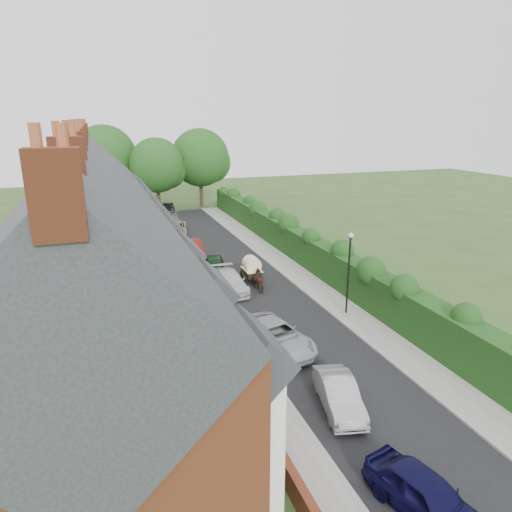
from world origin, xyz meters
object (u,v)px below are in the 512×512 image
at_px(car_grey, 172,222).
at_px(car_black, 167,208).
at_px(car_white, 230,282).
at_px(car_red, 192,249).
at_px(car_navy, 426,496).
at_px(lamppost, 349,263).
at_px(car_silver_a, 339,394).
at_px(horse, 260,281).
at_px(car_beige, 176,228).
at_px(car_silver_b, 275,336).
at_px(car_green, 214,265).
at_px(horse_cart, 252,267).

height_order(car_grey, car_black, car_grey).
distance_m(car_white, car_red, 9.00).
bearing_deg(car_navy, car_black, 76.10).
bearing_deg(lamppost, car_white, 132.28).
distance_m(car_silver_a, horse, 13.85).
xyz_separation_m(car_beige, horse, (2.80, -17.84, 0.05)).
relative_size(lamppost, car_red, 1.19).
xyz_separation_m(car_navy, car_grey, (-1.13, 39.97, 0.06)).
bearing_deg(car_red, car_black, 88.87).
height_order(car_silver_a, car_silver_b, car_silver_b).
distance_m(car_navy, car_grey, 39.99).
height_order(car_silver_b, car_grey, car_grey).
relative_size(car_silver_b, car_white, 1.13).
bearing_deg(car_navy, car_beige, 77.45).
height_order(car_red, horse, horse).
bearing_deg(car_silver_b, car_red, 80.02).
distance_m(car_silver_a, car_beige, 31.63).
bearing_deg(horse, car_black, -89.57).
xyz_separation_m(lamppost, car_silver_a, (-5.11, -8.20, -2.65)).
relative_size(lamppost, car_black, 1.19).
bearing_deg(car_green, lamppost, -47.62).
height_order(car_grey, horse_cart, horse_cart).
distance_m(car_white, car_black, 28.41).
bearing_deg(car_green, horse, -52.40).
relative_size(car_red, car_beige, 0.91).
distance_m(car_beige, horse, 18.05).
height_order(car_green, car_red, car_red).
relative_size(car_green, car_black, 0.89).
distance_m(car_silver_b, car_green, 12.79).
bearing_deg(car_green, car_white, -75.71).
distance_m(car_red, car_black, 19.46).
distance_m(car_white, horse, 2.12).
height_order(lamppost, horse_cart, lamppost).
xyz_separation_m(lamppost, horse_cart, (-3.60, 7.39, -2.18)).
distance_m(car_silver_a, horse_cart, 15.67).
bearing_deg(car_grey, car_white, -77.34).
relative_size(car_white, horse, 2.74).
xyz_separation_m(car_black, horse_cart, (1.99, -27.21, 0.38)).
distance_m(horse, horse_cart, 1.87).
xyz_separation_m(car_white, car_beige, (-0.77, 17.21, -0.01)).
xyz_separation_m(car_red, horse, (2.80, -9.60, 0.00)).
height_order(car_white, car_red, car_red).
xyz_separation_m(car_silver_a, car_grey, (-1.29, 34.37, 0.11)).
height_order(car_black, horse, car_black).
height_order(car_red, car_beige, car_red).
bearing_deg(car_white, car_silver_a, -87.19).
bearing_deg(car_grey, car_silver_b, -78.18).
relative_size(car_silver_a, horse_cart, 1.45).
distance_m(car_grey, car_black, 8.47).
distance_m(car_navy, car_red, 28.98).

